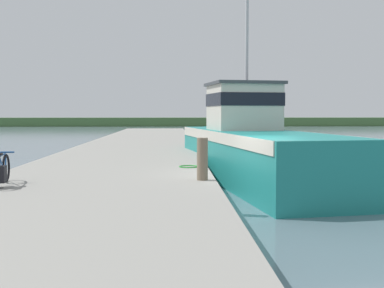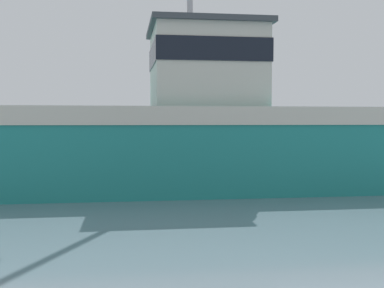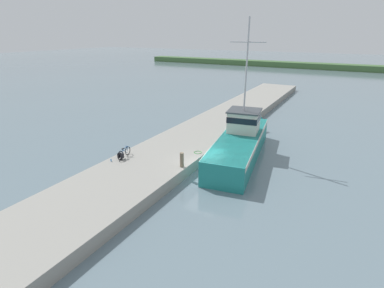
{
  "view_description": "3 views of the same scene",
  "coord_description": "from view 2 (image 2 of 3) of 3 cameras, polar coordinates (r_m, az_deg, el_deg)",
  "views": [
    {
      "loc": [
        -2.11,
        -13.47,
        2.64
      ],
      "look_at": [
        -1.48,
        2.61,
        1.58
      ],
      "focal_mm": 45.0,
      "sensor_mm": 36.0,
      "label": 1
    },
    {
      "loc": [
        12.23,
        5.99,
        1.63
      ],
      "look_at": [
        0.0,
        5.78,
        1.04
      ],
      "focal_mm": 45.0,
      "sensor_mm": 36.0,
      "label": 2
    },
    {
      "loc": [
        8.99,
        -18.3,
        10.16
      ],
      "look_at": [
        -2.39,
        2.35,
        1.37
      ],
      "focal_mm": 28.0,
      "sensor_mm": 36.0,
      "label": 3
    }
  ],
  "objects": [
    {
      "name": "fishing_boat_main",
      "position": [
        11.36,
        -2.69,
        1.34
      ],
      "size": [
        5.1,
        14.9,
        11.34
      ],
      "rotation": [
        0.0,
        0.0,
        0.16
      ],
      "color": "teal",
      "rests_on": "ground_plane"
    },
    {
      "name": "dock_pier",
      "position": [
        17.43,
        -19.12,
        -1.32
      ],
      "size": [
        6.19,
        80.0,
        0.88
      ],
      "primitive_type": "cube",
      "color": "gray",
      "rests_on": "ground_plane"
    },
    {
      "name": "hose_coil",
      "position": [
        14.44,
        -15.26,
        -0.25
      ],
      "size": [
        0.63,
        0.63,
        0.04
      ],
      "primitive_type": "torus",
      "color": "green",
      "rests_on": "dock_pier"
    }
  ]
}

